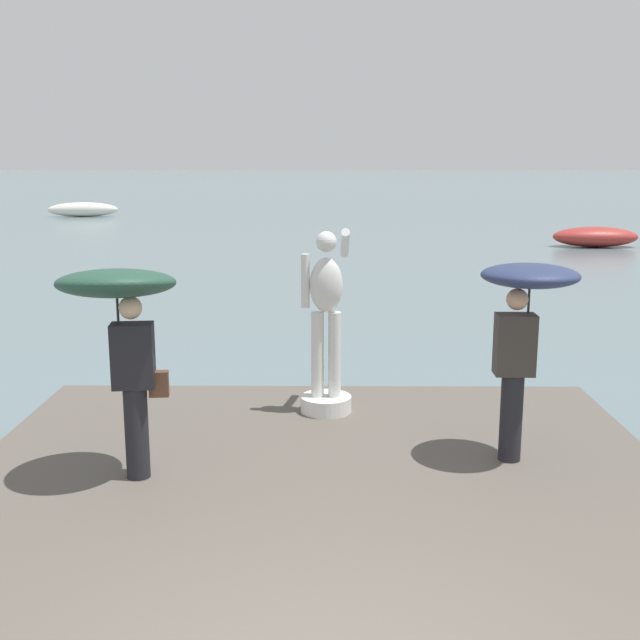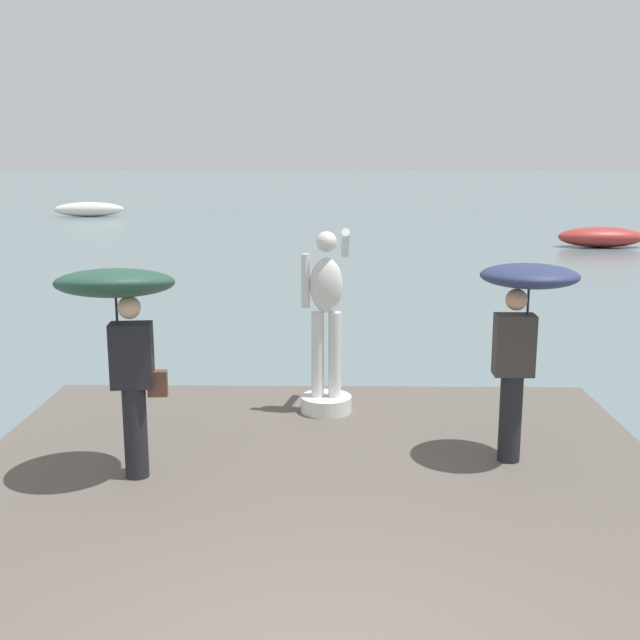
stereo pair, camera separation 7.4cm
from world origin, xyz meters
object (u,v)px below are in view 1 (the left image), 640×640
(statue_white_figure, at_px, (326,337))
(boat_near, at_px, (83,210))
(onlooker_right, at_px, (524,309))
(boat_mid, at_px, (595,237))
(onlooker_left, at_px, (121,310))

(statue_white_figure, distance_m, boat_near, 39.77)
(onlooker_right, bearing_deg, boat_mid, 69.48)
(statue_white_figure, distance_m, onlooker_left, 2.77)
(statue_white_figure, bearing_deg, boat_mid, 63.89)
(boat_mid, bearing_deg, onlooker_left, -117.87)
(statue_white_figure, xyz_separation_m, onlooker_left, (-1.85, -1.94, 0.69))
(onlooker_right, relative_size, boat_mid, 0.60)
(onlooker_left, bearing_deg, boat_mid, 62.13)
(statue_white_figure, height_order, boat_mid, statue_white_figure)
(boat_near, distance_m, boat_mid, 29.40)
(statue_white_figure, relative_size, boat_mid, 0.66)
(boat_mid, bearing_deg, onlooker_right, -110.52)
(boat_near, xyz_separation_m, boat_mid, (24.79, -15.81, -0.04))
(onlooker_right, bearing_deg, boat_near, 112.89)
(onlooker_right, height_order, boat_near, onlooker_right)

